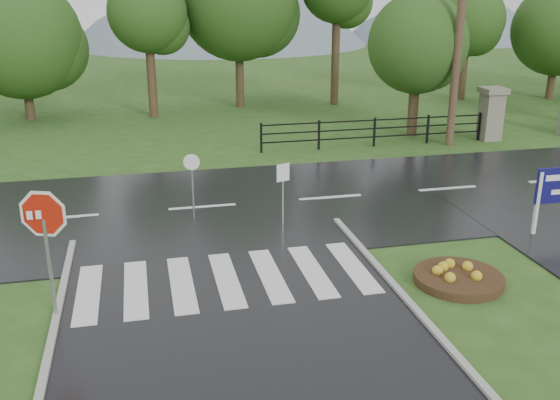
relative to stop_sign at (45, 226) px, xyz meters
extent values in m
cube|color=black|center=(3.57, 5.84, -1.98)|extent=(90.00, 8.00, 0.04)
cube|color=silver|center=(0.57, 0.84, -1.92)|extent=(0.50, 2.80, 0.02)
cube|color=silver|center=(1.57, 0.84, -1.92)|extent=(0.50, 2.80, 0.02)
cube|color=silver|center=(2.57, 0.84, -1.92)|extent=(0.50, 2.80, 0.02)
cube|color=silver|center=(3.57, 0.84, -1.92)|extent=(0.50, 2.80, 0.02)
cube|color=silver|center=(4.57, 0.84, -1.92)|extent=(0.50, 2.80, 0.02)
cube|color=silver|center=(5.57, 0.84, -1.92)|extent=(0.50, 2.80, 0.02)
cube|color=silver|center=(6.57, 0.84, -1.92)|extent=(0.50, 2.80, 0.02)
cube|color=gray|center=(16.57, 11.84, -0.98)|extent=(0.80, 0.80, 2.00)
cube|color=#6B6659|center=(16.57, 11.84, 0.14)|extent=(1.00, 1.00, 0.24)
cube|color=black|center=(11.32, 11.84, -1.58)|extent=(9.50, 0.05, 0.05)
cube|color=black|center=(11.32, 11.84, -1.23)|extent=(9.50, 0.05, 0.05)
cube|color=black|center=(11.32, 11.84, -0.88)|extent=(9.50, 0.05, 0.05)
cube|color=black|center=(6.57, 11.84, -1.38)|extent=(0.08, 0.08, 1.20)
cube|color=black|center=(16.07, 11.84, -1.38)|extent=(0.08, 0.08, 1.20)
sphere|color=slate|center=(11.57, 60.84, -19.26)|extent=(48.00, 48.00, 48.00)
sphere|color=slate|center=(39.57, 60.84, -14.94)|extent=(36.00, 36.00, 36.00)
cube|color=#939399|center=(0.00, 0.00, -0.92)|extent=(0.06, 0.06, 2.12)
cylinder|color=white|center=(0.00, 0.01, 0.25)|extent=(1.21, 0.45, 1.28)
cylinder|color=#B0190C|center=(0.00, 0.00, 0.25)|extent=(1.05, 0.40, 1.11)
cube|color=silver|center=(11.94, 1.74, -1.10)|extent=(0.09, 0.09, 1.76)
cylinder|color=#332111|center=(8.63, -0.37, -1.88)|extent=(1.99, 1.99, 0.20)
cube|color=#939399|center=(5.59, 3.91, -1.14)|extent=(0.04, 0.04, 1.68)
cube|color=white|center=(5.59, 3.89, -0.43)|extent=(0.38, 0.15, 0.49)
cylinder|color=#939399|center=(3.23, 4.89, -1.08)|extent=(0.05, 0.05, 1.81)
cylinder|color=white|center=(3.23, 4.87, -0.26)|extent=(0.45, 0.10, 0.45)
cylinder|color=#473523|center=(14.46, 11.34, 2.93)|extent=(0.33, 0.33, 9.82)
cylinder|color=#3D2B1C|center=(13.67, 13.34, -0.33)|extent=(0.48, 0.48, 3.31)
sphere|color=#214615|center=(13.67, 13.34, 1.99)|extent=(4.24, 4.24, 4.24)
camera|label=1|loc=(1.90, -11.78, 4.35)|focal=40.00mm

